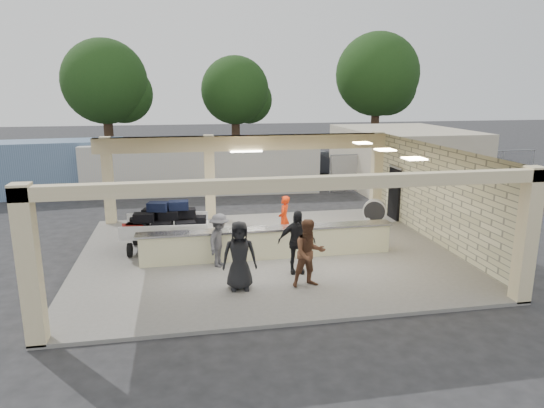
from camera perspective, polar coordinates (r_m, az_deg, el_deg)
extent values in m
plane|color=#242527|center=(16.15, -0.76, -6.01)|extent=(120.00, 120.00, 0.00)
cube|color=slate|center=(16.13, -0.76, -5.84)|extent=(12.00, 10.00, 0.10)
cube|color=beige|center=(15.34, -0.80, 6.41)|extent=(12.00, 10.00, 0.02)
cube|color=beige|center=(17.67, 18.77, 0.87)|extent=(0.02, 10.00, 3.50)
cube|color=black|center=(20.55, 14.18, 1.17)|extent=(0.10, 0.95, 2.10)
cube|color=beige|center=(20.04, -3.15, 7.20)|extent=(12.00, 0.50, 0.60)
cube|color=beige|center=(10.67, 3.69, 2.42)|extent=(12.00, 0.30, 0.30)
cube|color=beige|center=(20.28, -18.70, 2.58)|extent=(0.40, 0.40, 3.50)
cube|color=beige|center=(20.10, -7.34, 3.09)|extent=(0.40, 0.40, 3.50)
cube|color=beige|center=(21.81, 12.20, 3.71)|extent=(0.40, 0.40, 3.50)
cube|color=beige|center=(11.27, -26.65, -6.60)|extent=(0.40, 0.40, 3.50)
cube|color=beige|center=(13.70, 27.80, -3.32)|extent=(0.40, 0.40, 3.50)
cube|color=white|center=(19.83, -3.04, 6.20)|extent=(1.30, 0.12, 0.06)
cube|color=#FFEABF|center=(17.80, 10.58, 7.07)|extent=(0.55, 0.55, 0.04)
cube|color=#FFEABF|center=(15.97, 13.17, 6.23)|extent=(0.55, 0.55, 0.04)
cube|color=#FFEABF|center=(14.17, 16.40, 5.15)|extent=(0.55, 0.55, 0.04)
cube|color=beige|center=(15.51, -0.44, -4.70)|extent=(8.00, 0.50, 0.90)
cube|color=#B7B7BC|center=(15.36, -0.45, -2.93)|extent=(8.20, 0.58, 0.06)
cube|color=silver|center=(16.59, -12.36, -3.01)|extent=(2.89, 1.84, 0.13)
cylinder|color=black|center=(16.29, -16.39, -5.21)|extent=(0.16, 0.45, 0.45)
cylinder|color=black|center=(17.44, -15.76, -3.93)|extent=(0.16, 0.45, 0.45)
cylinder|color=black|center=(16.07, -8.50, -5.05)|extent=(0.16, 0.45, 0.45)
cylinder|color=black|center=(17.23, -8.41, -3.76)|extent=(0.16, 0.45, 0.45)
cube|color=silver|center=(17.33, -12.16, -1.52)|extent=(2.78, 0.23, 0.33)
cube|color=silver|center=(15.73, -12.67, -3.09)|extent=(2.78, 0.23, 0.33)
cube|color=black|center=(16.33, -15.62, -2.70)|extent=(0.67, 0.46, 0.29)
cube|color=black|center=(16.22, -12.89, -2.64)|extent=(0.67, 0.46, 0.29)
cube|color=black|center=(16.16, -10.14, -2.57)|extent=(0.67, 0.46, 0.29)
cube|color=black|center=(16.96, -15.30, -2.07)|extent=(0.67, 0.46, 0.29)
cube|color=black|center=(16.86, -12.68, -2.01)|extent=(0.67, 0.46, 0.29)
cube|color=black|center=(16.80, -10.03, -1.94)|extent=(0.67, 0.46, 0.29)
cube|color=black|center=(16.32, -14.86, -1.56)|extent=(0.67, 0.46, 0.29)
cube|color=black|center=(16.44, -12.07, -1.29)|extent=(0.67, 0.46, 0.29)
cube|color=black|center=(16.62, -10.09, -1.04)|extent=(0.67, 0.46, 0.29)
cube|color=black|center=(16.83, -13.86, -1.05)|extent=(0.67, 0.46, 0.29)
cube|color=black|center=(16.41, -13.28, -0.30)|extent=(0.67, 0.46, 0.29)
cube|color=black|center=(16.45, -10.93, -0.15)|extent=(0.67, 0.46, 0.29)
cube|color=#590F0C|center=(16.24, -16.06, -2.82)|extent=(0.67, 0.46, 0.29)
cube|color=black|center=(16.79, -8.89, -1.91)|extent=(0.67, 0.46, 0.29)
cylinder|color=silver|center=(19.57, 11.97, -0.79)|extent=(0.97, 0.67, 0.92)
cylinder|color=black|center=(19.57, 11.97, -0.79)|extent=(0.89, 0.66, 0.82)
cube|color=silver|center=(19.56, 11.08, -1.99)|extent=(0.06, 0.51, 0.31)
cube|color=silver|center=(19.79, 12.74, -1.89)|extent=(0.06, 0.51, 0.31)
imported|color=red|center=(17.02, 1.43, -1.74)|extent=(0.55, 0.68, 1.64)
imported|color=brown|center=(13.19, 4.40, -5.80)|extent=(0.96, 0.50, 1.89)
imported|color=black|center=(14.13, 2.92, -4.46)|extent=(1.13, 0.50, 1.88)
imported|color=#4A4A4F|center=(14.73, -6.20, -4.26)|extent=(0.87, 1.10, 1.64)
imported|color=black|center=(13.01, -3.85, -6.07)|extent=(0.94, 0.43, 1.89)
imported|color=white|center=(30.67, 12.83, 4.47)|extent=(5.82, 4.32, 1.50)
imported|color=white|center=(31.94, 18.03, 4.32)|extent=(4.43, 2.63, 1.32)
imported|color=black|center=(31.29, 6.13, 4.79)|extent=(4.15, 3.76, 1.38)
cube|color=beige|center=(25.82, -8.13, 4.26)|extent=(12.15, 2.95, 2.61)
cube|color=#6883A6|center=(27.75, -28.00, 3.62)|extent=(10.85, 3.62, 2.77)
cylinder|color=gray|center=(25.55, 6.84, 3.51)|extent=(0.06, 0.06, 2.00)
cylinder|color=gray|center=(26.22, 11.02, 3.61)|extent=(0.06, 0.06, 2.00)
cylinder|color=gray|center=(27.02, 14.98, 3.69)|extent=(0.06, 0.06, 2.00)
cylinder|color=gray|center=(27.93, 18.69, 3.75)|extent=(0.06, 0.06, 2.00)
cylinder|color=gray|center=(28.96, 22.15, 3.78)|extent=(0.06, 0.06, 2.00)
cylinder|color=gray|center=(30.09, 25.37, 3.81)|extent=(0.06, 0.06, 2.00)
cylinder|color=gray|center=(31.30, 28.35, 3.82)|extent=(0.06, 0.06, 2.00)
cube|color=gray|center=(27.93, 18.69, 3.75)|extent=(12.00, 0.02, 2.00)
cylinder|color=gray|center=(27.79, 18.84, 5.78)|extent=(12.00, 0.05, 0.05)
cylinder|color=#382619|center=(39.49, -18.68, 8.25)|extent=(0.70, 0.70, 4.50)
sphere|color=black|center=(39.37, -19.08, 13.46)|extent=(6.30, 6.30, 6.30)
sphere|color=black|center=(39.82, -17.11, 12.30)|extent=(4.50, 4.50, 4.50)
cylinder|color=#382619|center=(41.39, -4.29, 8.77)|extent=(0.70, 0.70, 4.00)
sphere|color=black|center=(41.25, -4.37, 13.21)|extent=(5.60, 5.60, 5.60)
sphere|color=black|center=(42.01, -2.78, 12.14)|extent=(4.00, 4.00, 4.00)
cylinder|color=#382619|center=(43.40, 12.02, 9.40)|extent=(0.70, 0.70, 5.00)
sphere|color=black|center=(43.32, 12.29, 14.68)|extent=(7.00, 7.00, 7.00)
sphere|color=black|center=(44.33, 13.38, 13.30)|extent=(5.00, 5.00, 5.00)
cube|color=beige|center=(28.03, 15.10, 5.27)|extent=(6.00, 8.00, 3.20)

